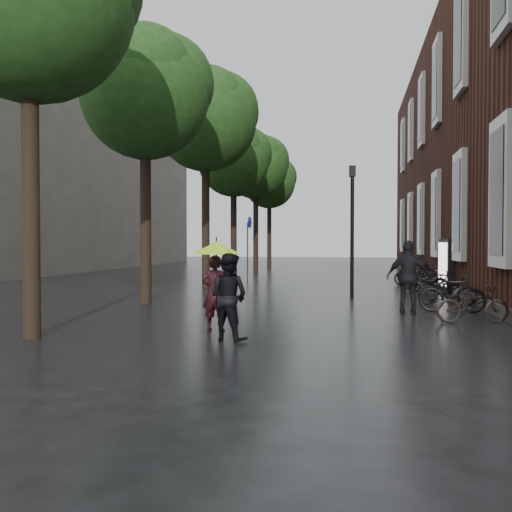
% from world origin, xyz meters
% --- Properties ---
extents(ground, '(120.00, 120.00, 0.00)m').
position_xyz_m(ground, '(0.00, 0.00, 0.00)').
color(ground, black).
extents(bg_building, '(16.00, 30.00, 14.00)m').
position_xyz_m(bg_building, '(-22.00, 28.00, 7.00)').
color(bg_building, '#47423D').
rests_on(bg_building, ground).
extents(street_trees, '(4.33, 34.03, 8.91)m').
position_xyz_m(street_trees, '(-3.99, 15.91, 6.34)').
color(street_trees, black).
rests_on(street_trees, ground).
extents(person_burgundy, '(0.59, 0.41, 1.55)m').
position_xyz_m(person_burgundy, '(-0.83, 2.44, 0.78)').
color(person_burgundy, black).
rests_on(person_burgundy, ground).
extents(person_black, '(0.95, 0.85, 1.61)m').
position_xyz_m(person_black, '(-0.32, 1.45, 0.80)').
color(person_black, black).
rests_on(person_black, ground).
extents(lime_umbrella, '(0.96, 0.96, 1.43)m').
position_xyz_m(lime_umbrella, '(-0.65, 1.86, 1.70)').
color(lime_umbrella, black).
rests_on(lime_umbrella, ground).
extents(pedestrian_walking, '(1.13, 0.57, 1.86)m').
position_xyz_m(pedestrian_walking, '(3.34, 5.85, 0.93)').
color(pedestrian_walking, black).
rests_on(pedestrian_walking, ground).
extents(parked_bicycles, '(2.08, 12.64, 1.04)m').
position_xyz_m(parked_bicycles, '(4.60, 10.85, 0.46)').
color(parked_bicycles, black).
rests_on(parked_bicycles, ground).
extents(ad_lightbox, '(0.29, 1.28, 1.94)m').
position_xyz_m(ad_lightbox, '(5.30, 12.14, 0.97)').
color(ad_lightbox, black).
rests_on(ad_lightbox, ground).
extents(lamp_post, '(0.22, 0.22, 4.30)m').
position_xyz_m(lamp_post, '(1.94, 9.65, 2.61)').
color(lamp_post, black).
rests_on(lamp_post, ground).
extents(cycle_sign, '(0.16, 0.56, 3.08)m').
position_xyz_m(cycle_sign, '(-3.04, 17.80, 2.03)').
color(cycle_sign, '#262628').
rests_on(cycle_sign, ground).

